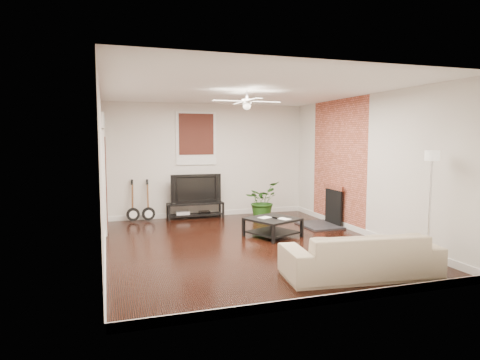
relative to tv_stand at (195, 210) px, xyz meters
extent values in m
cube|color=black|center=(0.38, -2.78, -0.19)|extent=(5.00, 6.00, 0.01)
cube|color=white|center=(0.38, -2.78, 2.61)|extent=(5.00, 6.00, 0.01)
cube|color=silver|center=(0.38, 0.22, 1.21)|extent=(5.00, 0.01, 2.80)
cube|color=silver|center=(0.38, -5.78, 1.21)|extent=(5.00, 0.01, 2.80)
cube|color=silver|center=(-2.12, -2.78, 1.21)|extent=(0.01, 6.00, 2.80)
cube|color=silver|center=(2.88, -2.78, 1.21)|extent=(0.01, 6.00, 2.80)
cube|color=#A24C34|center=(2.87, -1.78, 1.21)|extent=(0.02, 2.20, 2.80)
cube|color=black|center=(2.58, -1.78, 0.27)|extent=(0.80, 1.10, 0.92)
cube|color=black|center=(0.08, 0.19, 1.76)|extent=(1.00, 0.06, 1.30)
cube|color=white|center=(-2.08, -0.88, 1.06)|extent=(0.08, 1.00, 2.50)
cube|color=black|center=(0.00, 0.00, 0.00)|extent=(1.37, 0.36, 0.38)
imported|color=black|center=(0.00, 0.02, 0.55)|extent=(1.22, 0.16, 0.71)
cube|color=black|center=(1.06, -2.36, -0.01)|extent=(1.15, 1.15, 0.37)
imported|color=tan|center=(1.31, -5.00, 0.12)|extent=(2.25, 1.09, 0.63)
imported|color=#215117|center=(1.51, -0.59, 0.26)|extent=(1.07, 1.07, 0.90)
camera|label=1|loc=(-2.06, -9.95, 1.73)|focal=31.29mm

